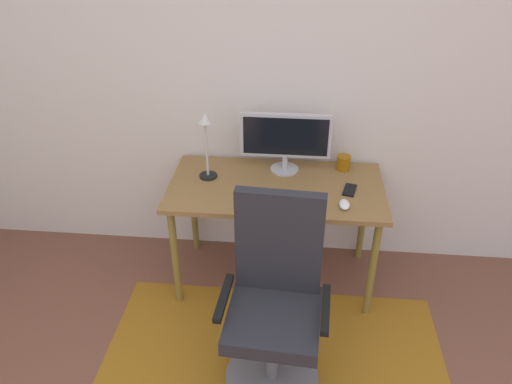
# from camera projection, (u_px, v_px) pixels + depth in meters

# --- Properties ---
(wall_back) EXTENTS (6.00, 0.10, 2.60)m
(wall_back) POSITION_uv_depth(u_px,v_px,m) (290.00, 73.00, 3.02)
(wall_back) COLOR silver
(wall_back) RESTS_ON ground
(area_rug) EXTENTS (1.92, 1.19, 0.01)m
(area_rug) POSITION_uv_depth(u_px,v_px,m) (273.00, 365.00, 2.74)
(area_rug) COLOR #955E17
(area_rug) RESTS_ON ground
(desk) EXTENTS (1.31, 0.68, 0.73)m
(desk) POSITION_uv_depth(u_px,v_px,m) (276.00, 196.00, 3.02)
(desk) COLOR olive
(desk) RESTS_ON ground
(monitor) EXTENTS (0.56, 0.18, 0.38)m
(monitor) POSITION_uv_depth(u_px,v_px,m) (286.00, 138.00, 3.02)
(monitor) COLOR #B2B2B7
(monitor) RESTS_ON desk
(keyboard) EXTENTS (0.43, 0.13, 0.02)m
(keyboard) POSITION_uv_depth(u_px,v_px,m) (282.00, 205.00, 2.78)
(keyboard) COLOR black
(keyboard) RESTS_ON desk
(computer_mouse) EXTENTS (0.06, 0.10, 0.03)m
(computer_mouse) POSITION_uv_depth(u_px,v_px,m) (344.00, 204.00, 2.77)
(computer_mouse) COLOR white
(computer_mouse) RESTS_ON desk
(coffee_cup) EXTENTS (0.09, 0.09, 0.09)m
(coffee_cup) POSITION_uv_depth(u_px,v_px,m) (343.00, 163.00, 3.13)
(coffee_cup) COLOR #94570B
(coffee_cup) RESTS_ON desk
(cell_phone) EXTENTS (0.10, 0.15, 0.01)m
(cell_phone) POSITION_uv_depth(u_px,v_px,m) (350.00, 190.00, 2.92)
(cell_phone) COLOR black
(cell_phone) RESTS_ON desk
(desk_lamp) EXTENTS (0.11, 0.11, 0.43)m
(desk_lamp) POSITION_uv_depth(u_px,v_px,m) (206.00, 138.00, 2.93)
(desk_lamp) COLOR black
(desk_lamp) RESTS_ON desk
(office_chair) EXTENTS (0.55, 0.50, 1.08)m
(office_chair) POSITION_uv_depth(u_px,v_px,m) (275.00, 312.00, 2.47)
(office_chair) COLOR slate
(office_chair) RESTS_ON ground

